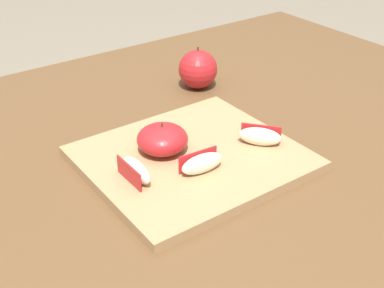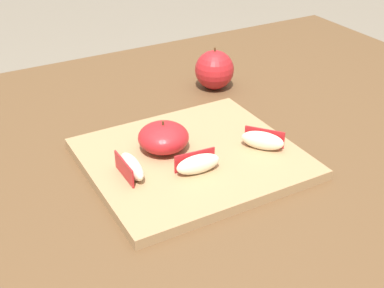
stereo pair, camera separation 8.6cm
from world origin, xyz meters
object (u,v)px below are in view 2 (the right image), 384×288
object	(u,v)px
cutting_board	(192,159)
apple_wedge_front	(198,164)
apple_wedge_left	(131,167)
apple_wedge_near_knife	(263,140)
whole_apple_crimson	(214,70)
apple_half_skin_up	(163,137)

from	to	relation	value
cutting_board	apple_wedge_front	size ratio (longest dim) A/B	4.58
apple_wedge_front	apple_wedge_left	distance (m)	0.10
apple_wedge_near_knife	apple_wedge_front	bearing A→B (deg)	-175.64
apple_wedge_near_knife	cutting_board	bearing A→B (deg)	159.89
apple_wedge_front	whole_apple_crimson	bearing A→B (deg)	54.68
apple_wedge_near_knife	apple_wedge_left	bearing A→B (deg)	171.79
apple_wedge_near_knife	whole_apple_crimson	size ratio (longest dim) A/B	0.77
apple_half_skin_up	apple_wedge_front	distance (m)	0.09
apple_wedge_left	whole_apple_crimson	xyz separation A→B (m)	(0.30, 0.25, 0.01)
apple_half_skin_up	apple_wedge_near_knife	xyz separation A→B (m)	(0.15, -0.08, -0.01)
apple_wedge_front	apple_wedge_near_knife	distance (m)	0.13
apple_half_skin_up	apple_wedge_front	xyz separation A→B (m)	(0.02, -0.09, -0.01)
apple_half_skin_up	apple_wedge_front	size ratio (longest dim) A/B	1.15
cutting_board	apple_half_skin_up	world-z (taller)	apple_half_skin_up
whole_apple_crimson	apple_wedge_near_knife	bearing A→B (deg)	-105.07
whole_apple_crimson	cutting_board	bearing A→B (deg)	-128.11
cutting_board	apple_half_skin_up	bearing A→B (deg)	133.01
apple_half_skin_up	apple_wedge_near_knife	world-z (taller)	apple_half_skin_up
apple_wedge_near_knife	apple_half_skin_up	bearing A→B (deg)	152.08
cutting_board	apple_wedge_left	world-z (taller)	apple_wedge_left
cutting_board	apple_wedge_near_knife	size ratio (longest dim) A/B	4.80
cutting_board	apple_wedge_near_knife	bearing A→B (deg)	-20.11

